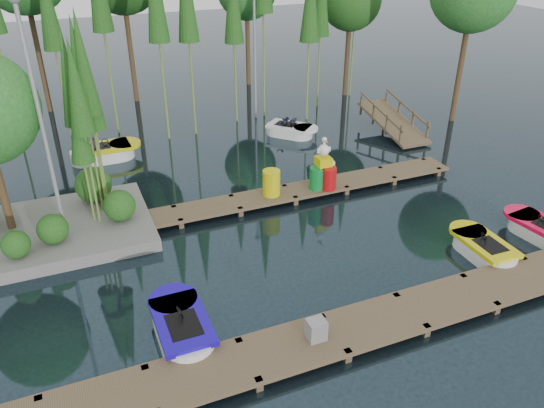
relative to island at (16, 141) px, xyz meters
name	(u,v)px	position (x,y,z in m)	size (l,w,h in m)	color
ground_plane	(263,246)	(6.30, -3.29, -3.18)	(90.00, 90.00, 0.00)	#1C2C35
near_dock	(334,335)	(6.30, -7.79, -2.95)	(18.00, 1.50, 0.50)	brown
far_dock	(263,198)	(7.30, -0.79, -2.95)	(15.00, 1.20, 0.50)	brown
island	(16,141)	(0.00, 0.00, 0.00)	(6.20, 4.20, 6.75)	slate
lamp_island	(38,110)	(0.80, -0.79, 1.08)	(0.30, 0.30, 7.25)	gray
lamp_rear	(254,29)	(10.30, 7.71, 1.08)	(0.30, 0.30, 7.25)	gray
ramp	(393,121)	(15.30, 3.21, -2.60)	(1.50, 3.94, 1.49)	brown
boat_blue	(182,328)	(3.06, -6.21, -2.92)	(1.22, 2.67, 0.90)	white
boat_red	(541,230)	(14.49, -6.14, -2.95)	(1.40, 2.57, 0.82)	white
boat_yellow_near	(483,249)	(12.09, -6.26, -2.95)	(1.15, 2.43, 0.81)	white
boat_yellow_far	(104,153)	(2.68, 5.29, -2.88)	(2.90, 1.39, 1.43)	white
boat_white_far	(290,130)	(10.86, 4.80, -2.92)	(2.47, 2.56, 1.16)	white
utility_cabinet	(316,330)	(5.81, -7.79, -2.62)	(0.43, 0.36, 0.52)	gray
yellow_barrel	(271,183)	(7.61, -0.79, -2.43)	(0.61, 0.61, 0.91)	#D2C80B
drum_cluster	(324,173)	(9.57, -0.94, -2.33)	(1.09, 1.00, 1.88)	#0D782D
seagull_post	(320,172)	(9.50, -0.79, -2.35)	(0.49, 0.26, 0.78)	gray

